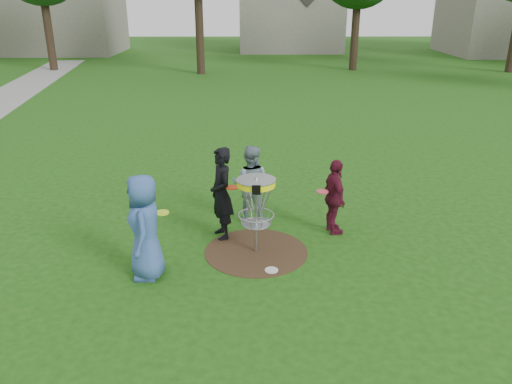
{
  "coord_description": "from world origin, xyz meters",
  "views": [
    {
      "loc": [
        -0.06,
        -7.71,
        4.15
      ],
      "look_at": [
        0.0,
        0.3,
        1.0
      ],
      "focal_mm": 35.0,
      "sensor_mm": 36.0,
      "label": 1
    }
  ],
  "objects_px": {
    "player_blue": "(145,227)",
    "player_maroon": "(335,197)",
    "disc_golf_basket": "(256,198)",
    "player_grey": "(250,184)",
    "player_black": "(221,194)"
  },
  "relations": [
    {
      "from": "player_grey",
      "to": "player_maroon",
      "type": "height_order",
      "value": "player_grey"
    },
    {
      "from": "player_blue",
      "to": "player_black",
      "type": "relative_size",
      "value": 0.99
    },
    {
      "from": "player_black",
      "to": "player_grey",
      "type": "height_order",
      "value": "player_black"
    },
    {
      "from": "player_black",
      "to": "disc_golf_basket",
      "type": "bearing_deg",
      "value": 24.96
    },
    {
      "from": "player_maroon",
      "to": "player_grey",
      "type": "bearing_deg",
      "value": 59.18
    },
    {
      "from": "player_blue",
      "to": "player_maroon",
      "type": "distance_m",
      "value": 3.52
    },
    {
      "from": "player_maroon",
      "to": "disc_golf_basket",
      "type": "bearing_deg",
      "value": 105.53
    },
    {
      "from": "disc_golf_basket",
      "to": "player_maroon",
      "type": "bearing_deg",
      "value": 27.69
    },
    {
      "from": "player_blue",
      "to": "player_maroon",
      "type": "xyz_separation_m",
      "value": [
        3.16,
        1.53,
        -0.13
      ]
    },
    {
      "from": "player_blue",
      "to": "player_grey",
      "type": "xyz_separation_m",
      "value": [
        1.61,
        2.06,
        -0.07
      ]
    },
    {
      "from": "player_grey",
      "to": "player_maroon",
      "type": "relative_size",
      "value": 1.08
    },
    {
      "from": "player_grey",
      "to": "disc_golf_basket",
      "type": "distance_m",
      "value": 1.31
    },
    {
      "from": "player_blue",
      "to": "player_grey",
      "type": "bearing_deg",
      "value": 135.58
    },
    {
      "from": "player_blue",
      "to": "disc_golf_basket",
      "type": "relative_size",
      "value": 1.23
    },
    {
      "from": "player_black",
      "to": "player_grey",
      "type": "distance_m",
      "value": 0.86
    }
  ]
}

